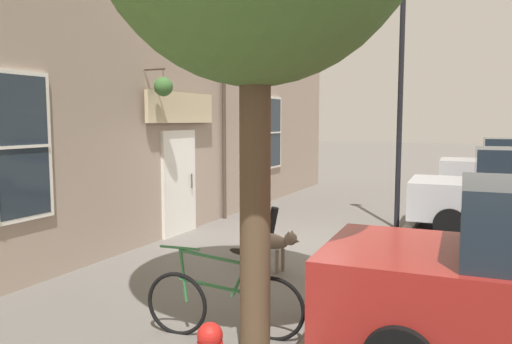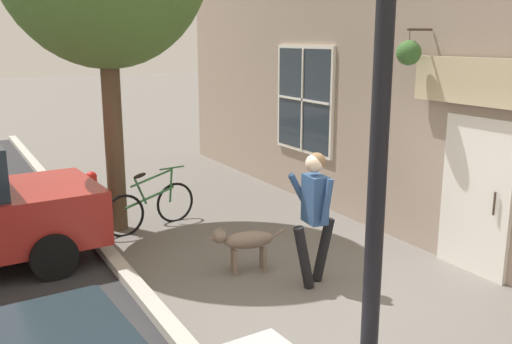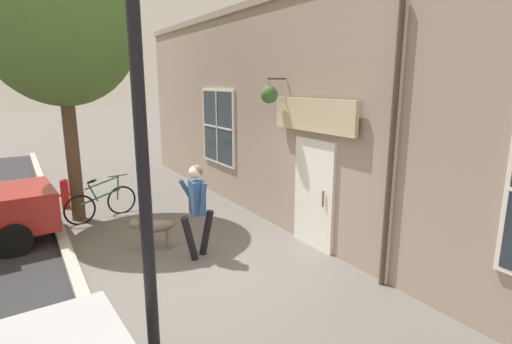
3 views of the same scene
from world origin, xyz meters
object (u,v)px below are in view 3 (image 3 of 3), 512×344
object	(u,v)px
dog_on_leash	(153,227)
pedestrian_walking	(197,202)
street_lamp	(134,34)
leaning_bicycle	(102,203)
fire_hydrant	(65,193)
street_tree_by_curb	(57,24)

from	to	relation	value
dog_on_leash	pedestrian_walking	bearing A→B (deg)	127.38
dog_on_leash	street_lamp	size ratio (longest dim) A/B	0.20
dog_on_leash	leaning_bicycle	world-z (taller)	leaning_bicycle
leaning_bicycle	fire_hydrant	size ratio (longest dim) A/B	2.20
leaning_bicycle	street_lamp	size ratio (longest dim) A/B	0.31
dog_on_leash	street_tree_by_curb	size ratio (longest dim) A/B	0.17
leaning_bicycle	fire_hydrant	bearing A→B (deg)	-64.58
pedestrian_walking	dog_on_leash	xyz separation A→B (m)	(0.59, -0.77, -0.60)
street_tree_by_curb	dog_on_leash	bearing A→B (deg)	111.53
fire_hydrant	street_tree_by_curb	bearing A→B (deg)	95.06
fire_hydrant	dog_on_leash	bearing A→B (deg)	106.77
leaning_bicycle	street_tree_by_curb	bearing A→B (deg)	-20.77
fire_hydrant	leaning_bicycle	bearing A→B (deg)	115.42
dog_on_leash	leaning_bicycle	size ratio (longest dim) A/B	0.63
street_tree_by_curb	pedestrian_walking	bearing A→B (deg)	115.63
fire_hydrant	pedestrian_walking	bearing A→B (deg)	110.86
dog_on_leash	street_tree_by_curb	distance (m)	4.77
street_lamp	fire_hydrant	size ratio (longest dim) A/B	7.05
leaning_bicycle	pedestrian_walking	bearing A→B (deg)	108.84
dog_on_leash	street_lamp	xyz separation A→B (m)	(1.18, 3.89, 3.04)
pedestrian_walking	street_lamp	size ratio (longest dim) A/B	0.32
leaning_bicycle	street_lamp	bearing A→B (deg)	83.70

